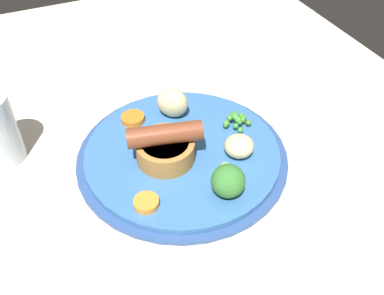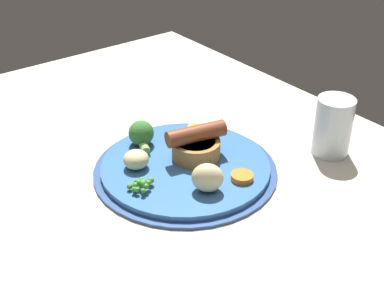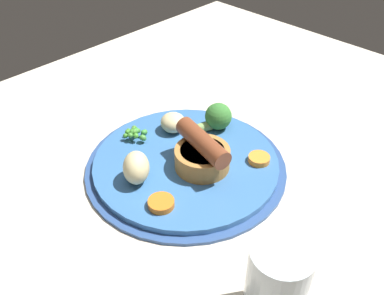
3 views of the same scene
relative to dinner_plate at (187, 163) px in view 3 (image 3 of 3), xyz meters
The scene contains 10 objects.
dining_table 3.69cm from the dinner_plate, 96.21° to the left, with size 110.00×80.00×3.00cm, color beige.
dinner_plate is the anchor object (origin of this frame).
sausage_pudding 4.05cm from the dinner_plate, 83.55° to the right, with size 7.68×9.92×5.56cm.
pea_pile 9.39cm from the dinner_plate, 102.10° to the left, with size 4.26×4.05×1.88cm.
broccoli_floret_near 9.42cm from the dinner_plate, 13.84° to the left, with size 5.93×4.24×4.18cm.
potato_chunk_0 7.76cm from the dinner_plate, 62.19° to the left, with size 3.85×3.96×2.91cm, color beige.
potato_chunk_1 8.59cm from the dinner_plate, 167.75° to the left, with size 4.59×3.50×4.39cm, color beige.
carrot_slice_0 10.24cm from the dinner_plate, 48.47° to the right, with size 3.05×3.05×0.87cm, color orange.
carrot_slice_1 9.87cm from the dinner_plate, 154.89° to the right, with size 3.36×3.36×0.90cm, color orange.
drinking_glass 25.03cm from the dinner_plate, 114.85° to the right, with size 6.08×6.08×9.82cm, color silver.
Camera 3 is at (-32.87, -36.40, 43.44)cm, focal length 40.00 mm.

